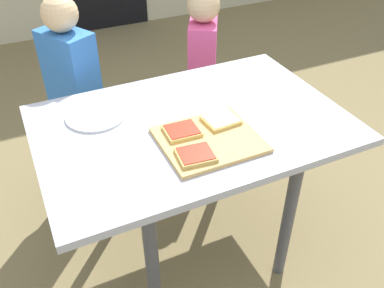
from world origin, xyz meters
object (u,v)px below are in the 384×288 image
(pizza_slice_far_right, at_px, (221,120))
(pizza_slice_near_left, at_px, (196,155))
(dining_table, at_px, (192,140))
(child_right, at_px, (202,67))
(plate_white_left, at_px, (96,115))
(cutting_board, at_px, (209,140))
(child_left, at_px, (75,93))
(pizza_slice_far_left, at_px, (182,131))

(pizza_slice_far_right, height_order, pizza_slice_near_left, same)
(dining_table, height_order, child_right, child_right)
(pizza_slice_near_left, distance_m, plate_white_left, 0.46)
(dining_table, xyz_separation_m, cutting_board, (-0.00, -0.14, 0.09))
(dining_table, height_order, child_left, child_left)
(pizza_slice_far_right, distance_m, child_right, 0.81)
(pizza_slice_far_right, distance_m, pizza_slice_near_left, 0.22)
(dining_table, height_order, plate_white_left, plate_white_left)
(cutting_board, distance_m, pizza_slice_near_left, 0.11)
(dining_table, relative_size, pizza_slice_far_right, 8.97)
(cutting_board, relative_size, child_left, 0.32)
(cutting_board, height_order, pizza_slice_near_left, pizza_slice_near_left)
(dining_table, relative_size, pizza_slice_near_left, 8.75)
(child_right, bearing_deg, child_left, -174.27)
(dining_table, xyz_separation_m, child_right, (0.37, 0.66, -0.07))
(child_right, bearing_deg, pizza_slice_far_left, -121.13)
(child_left, height_order, child_right, child_left)
(pizza_slice_far_right, relative_size, pizza_slice_near_left, 0.97)
(child_left, bearing_deg, dining_table, -61.58)
(child_left, relative_size, child_right, 1.08)
(plate_white_left, bearing_deg, pizza_slice_near_left, -60.11)
(cutting_board, distance_m, child_left, 0.81)
(pizza_slice_near_left, xyz_separation_m, pizza_slice_far_left, (0.01, 0.14, 0.00))
(cutting_board, relative_size, child_right, 0.35)
(pizza_slice_far_left, bearing_deg, plate_white_left, 133.67)
(child_right, bearing_deg, plate_white_left, -144.97)
(pizza_slice_far_right, bearing_deg, pizza_slice_near_left, -139.53)
(child_right, bearing_deg, pizza_slice_far_right, -111.55)
(cutting_board, bearing_deg, child_right, 65.04)
(child_right, bearing_deg, pizza_slice_near_left, -117.60)
(cutting_board, relative_size, pizza_slice_near_left, 2.57)
(cutting_board, bearing_deg, plate_white_left, 134.17)
(plate_white_left, height_order, child_left, child_left)
(child_left, xyz_separation_m, child_right, (0.69, 0.07, -0.04))
(cutting_board, xyz_separation_m, pizza_slice_near_left, (-0.08, -0.07, 0.02))
(pizza_slice_far_right, relative_size, pizza_slice_far_left, 1.02)
(pizza_slice_near_left, distance_m, child_right, 1.00)
(dining_table, height_order, pizza_slice_far_left, pizza_slice_far_left)
(pizza_slice_near_left, xyz_separation_m, child_left, (-0.24, 0.81, -0.14))
(plate_white_left, bearing_deg, pizza_slice_far_left, -46.33)
(pizza_slice_far_left, xyz_separation_m, plate_white_left, (-0.24, 0.25, -0.02))
(dining_table, relative_size, pizza_slice_far_left, 9.16)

